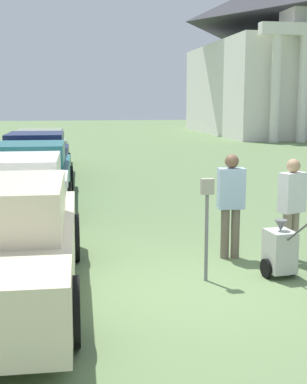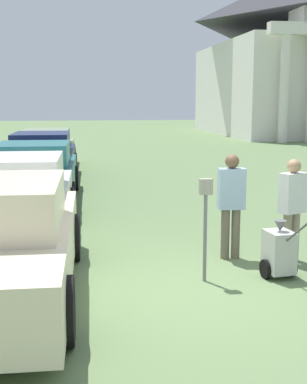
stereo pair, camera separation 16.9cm
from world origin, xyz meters
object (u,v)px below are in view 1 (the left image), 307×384
(parked_car_white, at_px, (17,202))
(person_supervisor, at_px, (292,204))
(equipment_cart, at_px, (280,251))
(parked_car_navy, at_px, (37,159))
(parked_car_sage, at_px, (41,151))
(person_worker, at_px, (231,200))
(parking_meter, at_px, (207,211))
(parked_car_teal, at_px, (30,174))
(church, at_px, (270,50))

(parked_car_white, distance_m, person_supervisor, 4.79)
(person_supervisor, distance_m, equipment_cart, 1.01)
(parked_car_navy, bearing_deg, parked_car_sage, 91.45)
(person_worker, relative_size, person_supervisor, 1.03)
(parked_car_navy, relative_size, person_worker, 3.14)
(parking_meter, distance_m, equipment_cart, 1.26)
(parked_car_white, height_order, equipment_cart, parked_car_white)
(parked_car_teal, xyz_separation_m, parked_car_sage, (0.00, 6.18, 0.01))
(person_worker, bearing_deg, parked_car_teal, -53.72)
(church, bearing_deg, person_worker, -112.18)
(parked_car_sage, height_order, parking_meter, parked_car_sage)
(person_supervisor, bearing_deg, parked_car_teal, -76.50)
(parked_car_teal, xyz_separation_m, parking_meter, (2.82, -6.55, 0.33))
(person_worker, xyz_separation_m, church, (12.33, 30.24, 5.11))
(parked_car_white, distance_m, parked_car_teal, 3.92)
(parked_car_white, height_order, person_supervisor, person_supervisor)
(person_supervisor, bearing_deg, parking_meter, 1.12)
(person_supervisor, relative_size, church, 0.07)
(person_supervisor, height_order, equipment_cart, person_supervisor)
(equipment_cart, bearing_deg, parked_car_white, 139.71)
(parked_car_navy, distance_m, person_worker, 9.42)
(parked_car_teal, bearing_deg, equipment_cart, -57.72)
(person_supervisor, bearing_deg, parked_car_white, -47.00)
(parked_car_teal, relative_size, parking_meter, 3.31)
(parked_car_navy, relative_size, equipment_cart, 5.31)
(parked_car_navy, relative_size, person_supervisor, 3.25)
(parked_car_sage, relative_size, parking_meter, 3.55)
(person_worker, distance_m, equipment_cart, 1.24)
(parked_car_navy, xyz_separation_m, person_worker, (3.48, -8.74, 0.24))
(parked_car_sage, xyz_separation_m, equipment_cart, (3.91, -12.73, -0.31))
(person_worker, bearing_deg, parking_meter, 60.77)
(parking_meter, relative_size, person_worker, 0.87)
(parked_car_sage, height_order, person_worker, person_worker)
(parked_car_navy, distance_m, church, 27.22)
(parked_car_white, bearing_deg, parked_car_navy, 91.45)
(parked_car_teal, height_order, equipment_cart, parked_car_teal)
(person_worker, xyz_separation_m, equipment_cart, (0.43, -1.01, -0.58))
(parked_car_teal, distance_m, parked_car_sage, 6.18)
(parked_car_navy, height_order, equipment_cart, parked_car_navy)
(parked_car_white, height_order, parked_car_navy, parked_car_white)
(parking_meter, relative_size, person_supervisor, 0.90)
(parked_car_teal, height_order, person_supervisor, person_supervisor)
(parked_car_navy, bearing_deg, parked_car_white, -88.55)
(equipment_cart, height_order, church, church)
(person_supervisor, distance_m, church, 33.01)
(person_worker, height_order, equipment_cart, person_worker)
(parked_car_sage, relative_size, equipment_cart, 5.21)
(parked_car_sage, bearing_deg, church, 50.97)
(parked_car_navy, height_order, parked_car_sage, parked_car_navy)
(parked_car_teal, xyz_separation_m, person_worker, (3.48, -5.54, 0.27))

